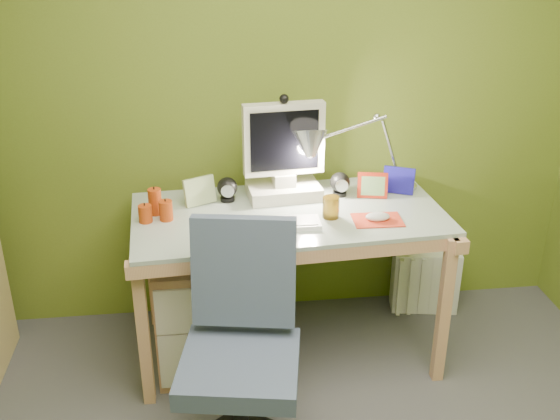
{
  "coord_description": "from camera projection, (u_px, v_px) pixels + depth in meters",
  "views": [
    {
      "loc": [
        -0.3,
        -1.51,
        2.0
      ],
      "look_at": [
        0.0,
        1.0,
        0.85
      ],
      "focal_mm": 42.0,
      "sensor_mm": 36.0,
      "label": 1
    }
  ],
  "objects": [
    {
      "name": "keyboard",
      "position": [
        275.0,
        224.0,
        2.85
      ],
      "size": [
        0.4,
        0.14,
        0.02
      ],
      "primitive_type": "cube",
      "rotation": [
        0.0,
        0.0,
        -0.02
      ],
      "color": "white",
      "rests_on": "desk"
    },
    {
      "name": "radiator",
      "position": [
        425.0,
        280.0,
        3.57
      ],
      "size": [
        0.37,
        0.2,
        0.35
      ],
      "primitive_type": "cube",
      "rotation": [
        0.0,
        0.0,
        -0.16
      ],
      "color": "white",
      "rests_on": "floor"
    },
    {
      "name": "amber_tumbler",
      "position": [
        331.0,
        207.0,
        2.92
      ],
      "size": [
        0.09,
        0.09,
        0.1
      ],
      "primitive_type": "cylinder",
      "rotation": [
        0.0,
        0.0,
        -0.18
      ],
      "color": "#956A15",
      "rests_on": "desk"
    },
    {
      "name": "candle_cluster",
      "position": [
        155.0,
        205.0,
        2.91
      ],
      "size": [
        0.19,
        0.18,
        0.12
      ],
      "primitive_type": null,
      "rotation": [
        0.0,
        0.0,
        -0.25
      ],
      "color": "#A9380E",
      "rests_on": "desk"
    },
    {
      "name": "photo_frame_red",
      "position": [
        372.0,
        185.0,
        3.12
      ],
      "size": [
        0.14,
        0.05,
        0.12
      ],
      "primitive_type": "cube",
      "rotation": [
        0.0,
        0.0,
        -0.21
      ],
      "color": "#B52713",
      "rests_on": "desk"
    },
    {
      "name": "speaker_right",
      "position": [
        340.0,
        184.0,
        3.14
      ],
      "size": [
        0.11,
        0.11,
        0.12
      ],
      "primitive_type": null,
      "rotation": [
        0.0,
        0.0,
        -0.22
      ],
      "color": "black",
      "rests_on": "desk"
    },
    {
      "name": "desk",
      "position": [
        288.0,
        283.0,
        3.15
      ],
      "size": [
        1.45,
        0.8,
        0.76
      ],
      "primitive_type": null,
      "rotation": [
        0.0,
        0.0,
        0.07
      ],
      "color": "tan",
      "rests_on": "floor"
    },
    {
      "name": "task_chair",
      "position": [
        240.0,
        365.0,
        2.46
      ],
      "size": [
        0.58,
        0.58,
        0.91
      ],
      "primitive_type": null,
      "rotation": [
        0.0,
        0.0,
        -0.18
      ],
      "color": "#3D4A65",
      "rests_on": "floor"
    },
    {
      "name": "mouse",
      "position": [
        378.0,
        217.0,
        2.9
      ],
      "size": [
        0.11,
        0.08,
        0.04
      ],
      "primitive_type": "ellipsoid",
      "rotation": [
        0.0,
        0.0,
        -0.08
      ],
      "color": "silver",
      "rests_on": "mousepad"
    },
    {
      "name": "monitor",
      "position": [
        284.0,
        150.0,
        3.05
      ],
      "size": [
        0.36,
        0.23,
        0.47
      ],
      "primitive_type": null,
      "rotation": [
        0.0,
        0.0,
        0.09
      ],
      "color": "silver",
      "rests_on": "desk"
    },
    {
      "name": "desk_lamp",
      "position": [
        378.0,
        135.0,
        3.08
      ],
      "size": [
        0.57,
        0.32,
        0.58
      ],
      "primitive_type": null,
      "rotation": [
        0.0,
        0.0,
        -0.16
      ],
      "color": "#A9AAAE",
      "rests_on": "desk"
    },
    {
      "name": "wall_back",
      "position": [
        265.0,
        94.0,
        3.18
      ],
      "size": [
        3.2,
        0.01,
        2.4
      ],
      "primitive_type": "cube",
      "color": "olive",
      "rests_on": "floor"
    },
    {
      "name": "photo_frame_green",
      "position": [
        200.0,
        191.0,
        3.04
      ],
      "size": [
        0.15,
        0.09,
        0.13
      ],
      "primitive_type": "cube",
      "rotation": [
        0.0,
        0.0,
        0.45
      ],
      "color": "#A2B67D",
      "rests_on": "desk"
    },
    {
      "name": "photo_frame_blue",
      "position": [
        399.0,
        180.0,
        3.17
      ],
      "size": [
        0.14,
        0.08,
        0.13
      ],
      "primitive_type": "cube",
      "rotation": [
        0.0,
        0.0,
        -0.45
      ],
      "color": "#191595",
      "rests_on": "desk"
    },
    {
      "name": "speaker_left",
      "position": [
        227.0,
        189.0,
        3.08
      ],
      "size": [
        0.11,
        0.11,
        0.12
      ],
      "primitive_type": null,
      "rotation": [
        0.0,
        0.0,
        -0.11
      ],
      "color": "black",
      "rests_on": "desk"
    },
    {
      "name": "mousepad",
      "position": [
        377.0,
        220.0,
        2.9
      ],
      "size": [
        0.22,
        0.16,
        0.01
      ],
      "primitive_type": "cube",
      "rotation": [
        0.0,
        0.0,
        -0.04
      ],
      "color": "red",
      "rests_on": "desk"
    }
  ]
}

